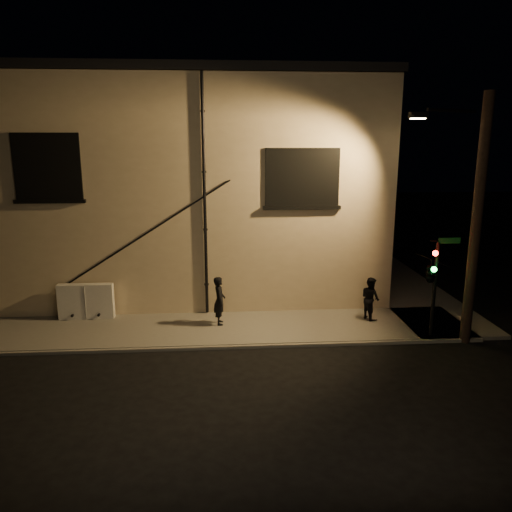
{
  "coord_description": "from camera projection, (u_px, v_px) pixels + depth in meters",
  "views": [
    {
      "loc": [
        -1.29,
        -14.35,
        6.27
      ],
      "look_at": [
        -0.1,
        1.8,
        2.49
      ],
      "focal_mm": 35.0,
      "sensor_mm": 36.0,
      "label": 1
    }
  ],
  "objects": [
    {
      "name": "traffic_signal",
      "position": [
        431.0,
        272.0,
        15.5
      ],
      "size": [
        1.27,
        1.88,
        3.19
      ],
      "color": "black",
      "rests_on": "sidewalk"
    },
    {
      "name": "building",
      "position": [
        182.0,
        181.0,
        22.98
      ],
      "size": [
        16.2,
        12.23,
        8.8
      ],
      "color": "beige",
      "rests_on": "ground"
    },
    {
      "name": "sidewalk",
      "position": [
        284.0,
        300.0,
        19.8
      ],
      "size": [
        21.0,
        16.0,
        0.12
      ],
      "color": "slate",
      "rests_on": "ground"
    },
    {
      "name": "pedestrian_a",
      "position": [
        219.0,
        301.0,
        16.91
      ],
      "size": [
        0.43,
        0.63,
        1.66
      ],
      "primitive_type": "imported",
      "rotation": [
        0.0,
        0.0,
        1.63
      ],
      "color": "black",
      "rests_on": "sidewalk"
    },
    {
      "name": "pedestrian_b",
      "position": [
        370.0,
        298.0,
        17.41
      ],
      "size": [
        0.78,
        0.88,
        1.5
      ],
      "primitive_type": "imported",
      "rotation": [
        0.0,
        0.0,
        1.92
      ],
      "color": "black",
      "rests_on": "sidewalk"
    },
    {
      "name": "streetlamp_pole",
      "position": [
        474.0,
        216.0,
        15.01
      ],
      "size": [
        2.04,
        1.4,
        7.64
      ],
      "color": "black",
      "rests_on": "ground"
    },
    {
      "name": "utility_cabinet",
      "position": [
        86.0,
        301.0,
        17.48
      ],
      "size": [
        1.9,
        0.32,
        1.25
      ],
      "primitive_type": "cube",
      "color": "silver",
      "rests_on": "sidewalk"
    },
    {
      "name": "ground",
      "position": [
        264.0,
        347.0,
        15.46
      ],
      "size": [
        90.0,
        90.0,
        0.0
      ],
      "primitive_type": "plane",
      "color": "black"
    }
  ]
}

